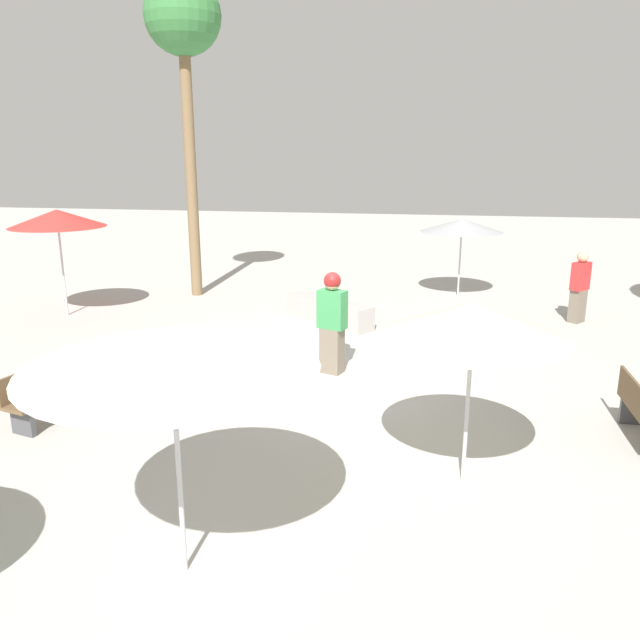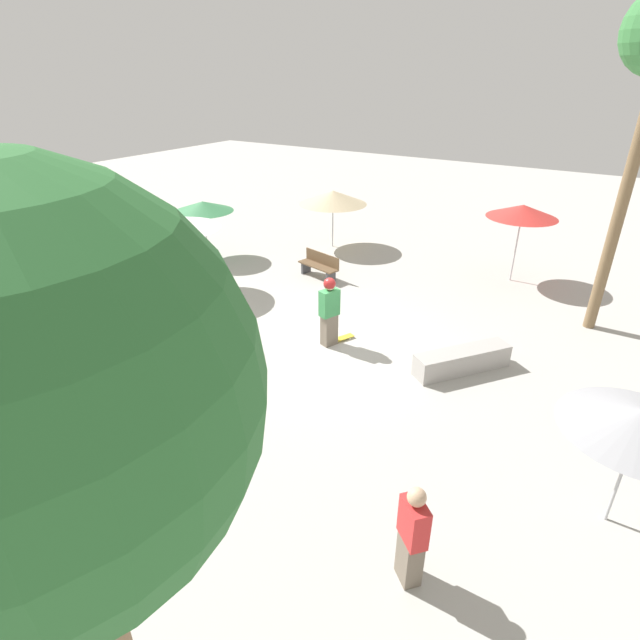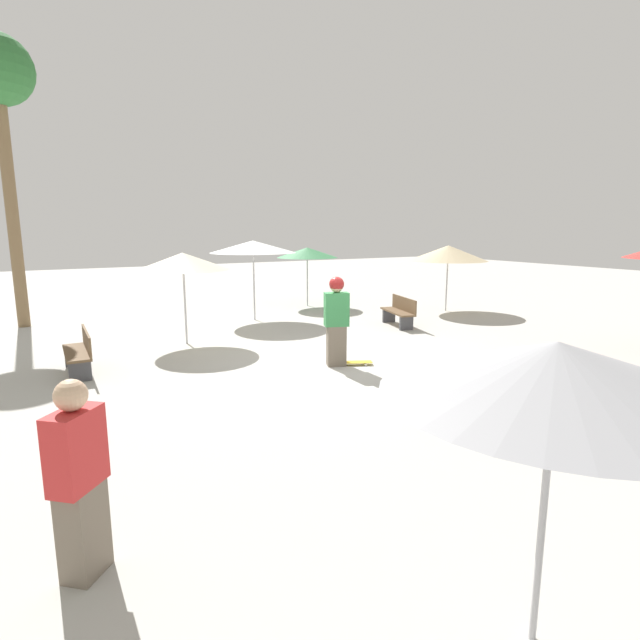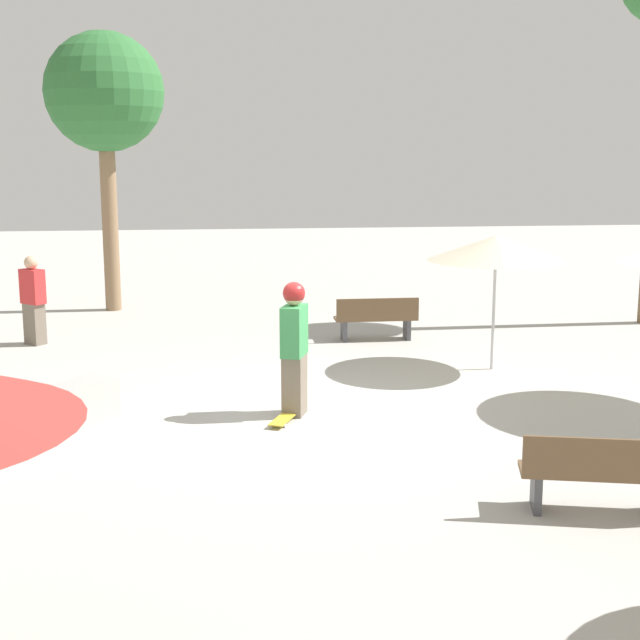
{
  "view_description": "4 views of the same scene",
  "coord_description": "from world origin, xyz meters",
  "px_view_note": "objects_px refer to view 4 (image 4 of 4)",
  "views": [
    {
      "loc": [
        10.57,
        1.72,
        3.95
      ],
      "look_at": [
        0.21,
        -0.16,
        1.08
      ],
      "focal_mm": 35.0,
      "sensor_mm": 36.0,
      "label": 1
    },
    {
      "loc": [
        -6.07,
        9.8,
        6.51
      ],
      "look_at": [
        -0.02,
        0.28,
        0.8
      ],
      "focal_mm": 28.0,
      "sensor_mm": 36.0,
      "label": 2
    },
    {
      "loc": [
        -8.81,
        5.29,
        2.86
      ],
      "look_at": [
        0.05,
        0.29,
        0.97
      ],
      "focal_mm": 28.0,
      "sensor_mm": 36.0,
      "label": 3
    },
    {
      "loc": [
        -1.2,
        -11.95,
        3.64
      ],
      "look_at": [
        0.22,
        -0.18,
        1.37
      ],
      "focal_mm": 50.0,
      "sensor_mm": 36.0,
      "label": 4
    }
  ],
  "objects_px": {
    "skater_main": "(294,344)",
    "palm_tree_left": "(104,96)",
    "skateboard": "(285,418)",
    "bench_far": "(601,474)",
    "shade_umbrella_cream": "(496,248)",
    "concrete_ledge": "(39,416)",
    "bystander_watching": "(33,300)",
    "bench_near": "(376,319)"
  },
  "relations": [
    {
      "from": "skateboard",
      "to": "bench_far",
      "type": "distance_m",
      "value": 4.58
    },
    {
      "from": "skateboard",
      "to": "bench_far",
      "type": "relative_size",
      "value": 0.49
    },
    {
      "from": "skater_main",
      "to": "palm_tree_left",
      "type": "bearing_deg",
      "value": -138.6
    },
    {
      "from": "bench_near",
      "to": "palm_tree_left",
      "type": "distance_m",
      "value": 8.08
    },
    {
      "from": "skateboard",
      "to": "concrete_ledge",
      "type": "relative_size",
      "value": 0.36
    },
    {
      "from": "skater_main",
      "to": "bench_near",
      "type": "relative_size",
      "value": 1.17
    },
    {
      "from": "skateboard",
      "to": "shade_umbrella_cream",
      "type": "bearing_deg",
      "value": 148.58
    },
    {
      "from": "skateboard",
      "to": "bystander_watching",
      "type": "distance_m",
      "value": 7.02
    },
    {
      "from": "bench_near",
      "to": "bystander_watching",
      "type": "height_order",
      "value": "bystander_watching"
    },
    {
      "from": "skater_main",
      "to": "bench_near",
      "type": "height_order",
      "value": "skater_main"
    },
    {
      "from": "concrete_ledge",
      "to": "bench_far",
      "type": "bearing_deg",
      "value": -27.88
    },
    {
      "from": "skateboard",
      "to": "palm_tree_left",
      "type": "xyz_separation_m",
      "value": [
        -3.24,
        9.1,
        4.77
      ]
    },
    {
      "from": "skater_main",
      "to": "skateboard",
      "type": "distance_m",
      "value": 1.02
    },
    {
      "from": "bench_far",
      "to": "bystander_watching",
      "type": "xyz_separation_m",
      "value": [
        -7.23,
        9.0,
        0.42
      ]
    },
    {
      "from": "palm_tree_left",
      "to": "shade_umbrella_cream",
      "type": "bearing_deg",
      "value": -43.32
    },
    {
      "from": "palm_tree_left",
      "to": "bench_near",
      "type": "bearing_deg",
      "value": -36.7
    },
    {
      "from": "bench_far",
      "to": "palm_tree_left",
      "type": "height_order",
      "value": "palm_tree_left"
    },
    {
      "from": "concrete_ledge",
      "to": "bystander_watching",
      "type": "bearing_deg",
      "value": 101.1
    },
    {
      "from": "bystander_watching",
      "to": "shade_umbrella_cream",
      "type": "bearing_deg",
      "value": -158.72
    },
    {
      "from": "palm_tree_left",
      "to": "bench_far",
      "type": "bearing_deg",
      "value": -64.0
    },
    {
      "from": "skater_main",
      "to": "shade_umbrella_cream",
      "type": "height_order",
      "value": "shade_umbrella_cream"
    },
    {
      "from": "concrete_ledge",
      "to": "shade_umbrella_cream",
      "type": "distance_m",
      "value": 7.67
    },
    {
      "from": "bench_near",
      "to": "bench_far",
      "type": "bearing_deg",
      "value": -85.34
    },
    {
      "from": "shade_umbrella_cream",
      "to": "bystander_watching",
      "type": "distance_m",
      "value": 8.64
    },
    {
      "from": "bench_far",
      "to": "shade_umbrella_cream",
      "type": "bearing_deg",
      "value": 96.57
    },
    {
      "from": "shade_umbrella_cream",
      "to": "palm_tree_left",
      "type": "xyz_separation_m",
      "value": [
        -6.95,
        6.56,
        2.78
      ]
    },
    {
      "from": "concrete_ledge",
      "to": "bench_near",
      "type": "height_order",
      "value": "bench_near"
    },
    {
      "from": "bench_far",
      "to": "shade_umbrella_cream",
      "type": "distance_m",
      "value": 6.32
    },
    {
      "from": "skateboard",
      "to": "bench_far",
      "type": "bearing_deg",
      "value": 63.81
    },
    {
      "from": "bench_near",
      "to": "bystander_watching",
      "type": "distance_m",
      "value": 6.54
    },
    {
      "from": "concrete_ledge",
      "to": "bystander_watching",
      "type": "xyz_separation_m",
      "value": [
        -1.13,
        5.77,
        0.57
      ]
    },
    {
      "from": "skater_main",
      "to": "palm_tree_left",
      "type": "relative_size",
      "value": 0.3
    },
    {
      "from": "concrete_ledge",
      "to": "palm_tree_left",
      "type": "height_order",
      "value": "palm_tree_left"
    },
    {
      "from": "bystander_watching",
      "to": "bench_near",
      "type": "bearing_deg",
      "value": -142.4
    },
    {
      "from": "skater_main",
      "to": "bench_far",
      "type": "height_order",
      "value": "skater_main"
    },
    {
      "from": "shade_umbrella_cream",
      "to": "palm_tree_left",
      "type": "bearing_deg",
      "value": 136.68
    },
    {
      "from": "skater_main",
      "to": "skateboard",
      "type": "xyz_separation_m",
      "value": [
        -0.16,
        -0.32,
        -0.95
      ]
    },
    {
      "from": "skateboard",
      "to": "concrete_ledge",
      "type": "height_order",
      "value": "concrete_ledge"
    },
    {
      "from": "skateboard",
      "to": "bench_near",
      "type": "relative_size",
      "value": 0.51
    },
    {
      "from": "bench_near",
      "to": "bystander_watching",
      "type": "xyz_separation_m",
      "value": [
        -6.51,
        0.43,
        0.42
      ]
    },
    {
      "from": "skater_main",
      "to": "bench_far",
      "type": "bearing_deg",
      "value": 55.88
    },
    {
      "from": "skater_main",
      "to": "skateboard",
      "type": "bearing_deg",
      "value": -6.57
    }
  ]
}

